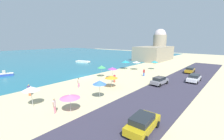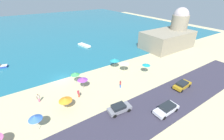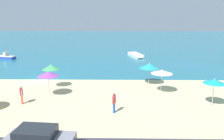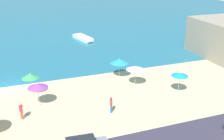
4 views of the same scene
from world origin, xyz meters
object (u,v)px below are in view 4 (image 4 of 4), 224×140
object	(u,v)px
bather_4	(111,104)
skiff_offshore	(83,38)
beach_umbrella_7	(180,74)
beach_umbrella_5	(119,61)
beach_umbrella_2	(38,86)
beach_umbrella_6	(30,76)
bather_3	(21,110)
beach_umbrella_1	(135,68)

from	to	relation	value
bather_4	skiff_offshore	xyz separation A→B (m)	(4.21, 27.35, -0.61)
skiff_offshore	beach_umbrella_7	bearing A→B (deg)	-80.12
beach_umbrella_5	skiff_offshore	size ratio (longest dim) A/B	0.44
beach_umbrella_7	skiff_offshore	world-z (taller)	beach_umbrella_7
beach_umbrella_2	beach_umbrella_7	xyz separation A→B (m)	(15.20, -2.32, -0.01)
beach_umbrella_7	bather_4	bearing A→B (deg)	-169.65
beach_umbrella_6	bather_4	distance (m)	9.71
bather_3	bather_4	xyz separation A→B (m)	(8.36, -1.77, 0.00)
beach_umbrella_1	beach_umbrella_2	xyz separation A→B (m)	(-11.35, -1.12, 0.01)
bather_4	beach_umbrella_1	bearing A→B (deg)	46.02
beach_umbrella_2	bather_3	bearing A→B (deg)	-131.07
beach_umbrella_1	bather_4	xyz separation A→B (m)	(-4.85, -5.03, -1.30)
beach_umbrella_1	beach_umbrella_5	bearing A→B (deg)	105.20
bather_3	skiff_offshore	size ratio (longest dim) A/B	0.29
beach_umbrella_1	beach_umbrella_2	world-z (taller)	beach_umbrella_2
beach_umbrella_7	bather_3	size ratio (longest dim) A/B	1.48
beach_umbrella_5	bather_3	xyz separation A→B (m)	(-12.39, -6.30, -1.27)
beach_umbrella_2	beach_umbrella_5	size ratio (longest dim) A/B	1.00
beach_umbrella_6	skiff_offshore	size ratio (longest dim) A/B	0.46
beach_umbrella_7	bather_4	xyz separation A→B (m)	(-8.70, -1.59, -1.30)
bather_3	skiff_offshore	xyz separation A→B (m)	(12.58, 25.58, -0.61)
beach_umbrella_1	beach_umbrella_5	distance (m)	3.15
beach_umbrella_2	skiff_offshore	size ratio (longest dim) A/B	0.44
beach_umbrella_2	beach_umbrella_7	size ratio (longest dim) A/B	1.02
bather_3	beach_umbrella_2	bearing A→B (deg)	48.93
bather_4	bather_3	bearing A→B (deg)	168.07
beach_umbrella_7	bather_4	distance (m)	8.94
bather_3	bather_4	world-z (taller)	bather_4
beach_umbrella_2	bather_3	distance (m)	3.12
beach_umbrella_2	beach_umbrella_6	xyz separation A→B (m)	(-0.50, 2.68, 0.09)
beach_umbrella_2	bather_4	world-z (taller)	beach_umbrella_2
beach_umbrella_7	skiff_offshore	distance (m)	26.22
beach_umbrella_5	skiff_offshore	distance (m)	19.38
skiff_offshore	beach_umbrella_6	bearing A→B (deg)	-118.37
beach_umbrella_5	beach_umbrella_7	bearing A→B (deg)	-54.18
beach_umbrella_5	beach_umbrella_6	bearing A→B (deg)	-172.35
beach_umbrella_7	skiff_offshore	size ratio (longest dim) A/B	0.43
bather_3	skiff_offshore	bearing A→B (deg)	63.82
beach_umbrella_2	beach_umbrella_6	size ratio (longest dim) A/B	0.95
beach_umbrella_5	bather_3	bearing A→B (deg)	-153.05
beach_umbrella_5	beach_umbrella_7	world-z (taller)	beach_umbrella_5
beach_umbrella_6	bather_4	world-z (taller)	beach_umbrella_6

